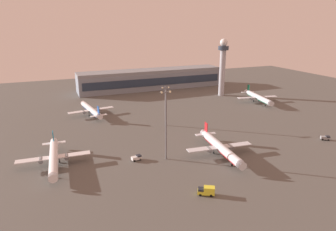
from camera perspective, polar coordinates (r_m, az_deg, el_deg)
ground_plane at (r=138.88m, az=9.13°, el=-6.29°), size 416.00×416.00×0.00m
terminal_building at (r=260.23m, az=-3.21°, el=6.90°), size 123.23×22.40×16.40m
control_tower at (r=235.77m, az=10.32°, el=9.68°), size 8.00×8.00×43.27m
airplane_near_gate at (r=131.81m, az=9.85°, el=-5.91°), size 29.64×38.01×9.75m
airplane_mid_apron at (r=129.14m, az=-20.86°, el=-7.42°), size 28.48×36.59×9.39m
airplane_taxiway_distant at (r=224.42m, az=16.66°, el=3.35°), size 29.62×37.87×9.75m
airplane_far_stand at (r=190.74m, az=-14.38°, el=1.07°), size 28.00×35.83×9.21m
cargo_loader at (r=165.62m, az=27.71°, el=-3.75°), size 4.52×3.96×2.25m
baggage_tractor at (r=126.69m, az=-5.96°, el=-7.97°), size 4.37×2.53×2.25m
catering_truck at (r=103.56m, az=7.32°, el=-13.97°), size 6.07×4.85×3.05m
apron_light_east at (r=163.70m, az=-0.47°, el=2.35°), size 4.80×0.90×22.02m
apron_light_central at (r=121.51m, az=-0.39°, el=-1.17°), size 4.80×0.90×29.37m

